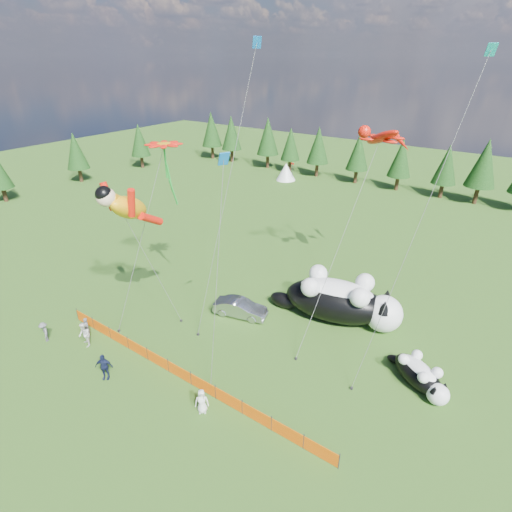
{
  "coord_description": "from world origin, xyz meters",
  "views": [
    {
      "loc": [
        15.09,
        -16.1,
        18.6
      ],
      "look_at": [
        1.08,
        4.0,
        6.23
      ],
      "focal_mm": 28.0,
      "sensor_mm": 36.0,
      "label": 1
    }
  ],
  "objects": [
    {
      "name": "tree_line",
      "position": [
        0.0,
        45.0,
        4.0
      ],
      "size": [
        90.0,
        4.0,
        8.0
      ],
      "primitive_type": null,
      "color": "black",
      "rests_on": "ground"
    },
    {
      "name": "spectator_c",
      "position": [
        -3.91,
        -5.71,
        0.95
      ],
      "size": [
        1.24,
        1.1,
        1.9
      ],
      "primitive_type": "imported",
      "rotation": [
        0.0,
        0.0,
        0.6
      ],
      "color": "#161C3C",
      "rests_on": "ground"
    },
    {
      "name": "spectator_d",
      "position": [
        -10.67,
        -5.82,
        0.78
      ],
      "size": [
        1.12,
        0.85,
        1.55
      ],
      "primitive_type": "imported",
      "rotation": [
        0.0,
        0.0,
        -0.38
      ],
      "color": "#56565B",
      "rests_on": "ground"
    },
    {
      "name": "cat_large",
      "position": [
        5.71,
        8.8,
        1.8
      ],
      "size": [
        10.39,
        5.24,
        3.78
      ],
      "rotation": [
        0.0,
        0.0,
        0.21
      ],
      "color": "black",
      "rests_on": "ground"
    },
    {
      "name": "car",
      "position": [
        -0.96,
        4.76,
        0.71
      ],
      "size": [
        4.52,
        2.56,
        1.41
      ],
      "primitive_type": "imported",
      "rotation": [
        0.0,
        0.0,
        1.83
      ],
      "color": "#A3A3A8",
      "rests_on": "ground"
    },
    {
      "name": "diamond_kite_a",
      "position": [
        -0.93,
        6.52,
        18.11
      ],
      "size": [
        1.68,
        6.43,
        20.35
      ],
      "color": "blue",
      "rests_on": "ground"
    },
    {
      "name": "spectator_b",
      "position": [
        -7.79,
        -4.49,
        0.95
      ],
      "size": [
        1.06,
        0.85,
        1.89
      ],
      "primitive_type": "imported",
      "rotation": [
        0.0,
        0.0,
        -0.38
      ],
      "color": "silver",
      "rests_on": "ground"
    },
    {
      "name": "diamond_kite_c",
      "position": [
        2.46,
        -0.88,
        13.3
      ],
      "size": [
        0.6,
        2.42,
        14.73
      ],
      "color": "blue",
      "rests_on": "ground"
    },
    {
      "name": "spectator_a",
      "position": [
        -8.56,
        -3.82,
        0.81
      ],
      "size": [
        0.59,
        0.39,
        1.62
      ],
      "primitive_type": "imported",
      "rotation": [
        0.0,
        0.0,
        -0.01
      ],
      "color": "#56565B",
      "rests_on": "ground"
    },
    {
      "name": "safety_fence",
      "position": [
        0.0,
        -3.0,
        0.5
      ],
      "size": [
        22.06,
        0.06,
        1.1
      ],
      "color": "#262626",
      "rests_on": "ground"
    },
    {
      "name": "festival_tents",
      "position": [
        11.0,
        40.0,
        1.4
      ],
      "size": [
        50.0,
        3.2,
        2.8
      ],
      "primitive_type": null,
      "color": "white",
      "rests_on": "ground"
    },
    {
      "name": "cat_small",
      "position": [
        12.74,
        5.14,
        0.85
      ],
      "size": [
        4.39,
        3.46,
        1.78
      ],
      "rotation": [
        0.0,
        0.0,
        -0.58
      ],
      "color": "black",
      "rests_on": "ground"
    },
    {
      "name": "diamond_kite_b",
      "position": [
        11.72,
        8.41,
        17.3
      ],
      "size": [
        3.02,
        6.85,
        19.97
      ],
      "color": "#0DA49E",
      "rests_on": "ground"
    },
    {
      "name": "gecko_kite",
      "position": [
        5.36,
        14.26,
        13.12
      ],
      "size": [
        6.45,
        14.65,
        17.31
      ],
      "color": "red",
      "rests_on": "ground"
    },
    {
      "name": "flower_kite",
      "position": [
        -6.04,
        3.12,
        12.95
      ],
      "size": [
        2.78,
        6.73,
        14.05
      ],
      "color": "red",
      "rests_on": "ground"
    },
    {
      "name": "spectator_e",
      "position": [
        2.99,
        -4.19,
        0.81
      ],
      "size": [
        0.94,
        0.9,
        1.63
      ],
      "primitive_type": "imported",
      "rotation": [
        0.0,
        0.0,
        0.68
      ],
      "color": "silver",
      "rests_on": "ground"
    },
    {
      "name": "superhero_kite",
      "position": [
        -5.91,
        -0.54,
        9.65
      ],
      "size": [
        5.96,
        6.17,
        11.97
      ],
      "color": "#EC9F0C",
      "rests_on": "ground"
    },
    {
      "name": "ground",
      "position": [
        0.0,
        0.0,
        0.0
      ],
      "size": [
        160.0,
        160.0,
        0.0
      ],
      "primitive_type": "plane",
      "color": "#0F3409",
      "rests_on": "ground"
    }
  ]
}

